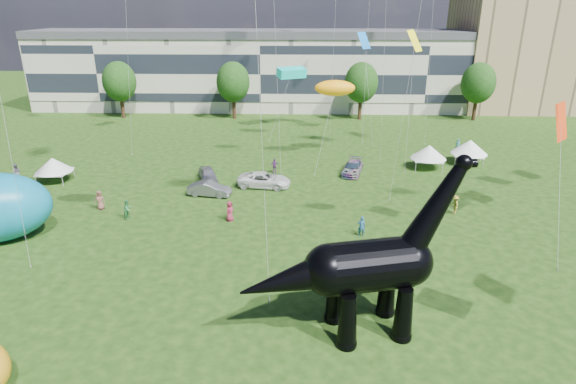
{
  "coord_description": "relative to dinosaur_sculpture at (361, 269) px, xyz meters",
  "views": [
    {
      "loc": [
        -1.08,
        -22.98,
        17.12
      ],
      "look_at": [
        -2.02,
        8.0,
        5.0
      ],
      "focal_mm": 30.0,
      "sensor_mm": 36.0,
      "label": 1
    }
  ],
  "objects": [
    {
      "name": "tree_far_left",
      "position": [
        -32.14,
        53.47,
        2.37
      ],
      "size": [
        5.2,
        5.2,
        9.44
      ],
      "color": "#382314",
      "rests_on": "ground"
    },
    {
      "name": "ground",
      "position": [
        -2.14,
        0.47,
        -3.92
      ],
      "size": [
        220.0,
        220.0,
        0.0
      ],
      "primitive_type": "plane",
      "color": "#16330C",
      "rests_on": "ground"
    },
    {
      "name": "gazebo_left",
      "position": [
        -28.65,
        23.46,
        -2.11
      ],
      "size": [
        3.77,
        3.77,
        2.57
      ],
      "rotation": [
        0.0,
        0.0,
        0.02
      ],
      "color": "white",
      "rests_on": "ground"
    },
    {
      "name": "terrace_row",
      "position": [
        -10.14,
        62.47,
        2.08
      ],
      "size": [
        78.0,
        11.0,
        12.0
      ],
      "primitive_type": "cube",
      "color": "beige",
      "rests_on": "ground"
    },
    {
      "name": "apartment_block",
      "position": [
        37.86,
        65.47,
        7.08
      ],
      "size": [
        28.0,
        18.0,
        22.0
      ],
      "primitive_type": "cube",
      "color": "tan",
      "rests_on": "ground"
    },
    {
      "name": "gazebo_near",
      "position": [
        15.86,
        30.87,
        -1.94
      ],
      "size": [
        4.9,
        4.9,
        2.82
      ],
      "rotation": [
        0.0,
        0.0,
        -0.25
      ],
      "color": "white",
      "rests_on": "ground"
    },
    {
      "name": "car_grey",
      "position": [
        -12.01,
        20.04,
        -3.25
      ],
      "size": [
        4.26,
        2.04,
        1.35
      ],
      "primitive_type": "imported",
      "rotation": [
        0.0,
        0.0,
        1.42
      ],
      "color": "slate",
      "rests_on": "ground"
    },
    {
      "name": "tree_far_right",
      "position": [
        23.86,
        53.47,
        2.37
      ],
      "size": [
        5.2,
        5.2,
        9.44
      ],
      "color": "#382314",
      "rests_on": "ground"
    },
    {
      "name": "car_white",
      "position": [
        -6.97,
        22.63,
        -3.19
      ],
      "size": [
        5.53,
        3.05,
        1.46
      ],
      "primitive_type": "imported",
      "rotation": [
        0.0,
        0.0,
        1.45
      ],
      "color": "white",
      "rests_on": "ground"
    },
    {
      "name": "car_dark",
      "position": [
        2.27,
        26.96,
        -3.26
      ],
      "size": [
        2.9,
        4.89,
        1.33
      ],
      "primitive_type": "imported",
      "rotation": [
        0.0,
        0.0,
        -0.24
      ],
      "color": "#595960",
      "rests_on": "ground"
    },
    {
      "name": "gazebo_far",
      "position": [
        10.8,
        28.99,
        -2.02
      ],
      "size": [
        4.31,
        4.31,
        2.7
      ],
      "rotation": [
        0.0,
        0.0,
        -0.12
      ],
      "color": "white",
      "rests_on": "ground"
    },
    {
      "name": "tree_mid_right",
      "position": [
        5.86,
        53.47,
        2.37
      ],
      "size": [
        5.2,
        5.2,
        9.44
      ],
      "color": "#382314",
      "rests_on": "ground"
    },
    {
      "name": "visitors",
      "position": [
        -6.77,
        19.93,
        -3.05
      ],
      "size": [
        49.65,
        24.23,
        1.89
      ],
      "color": "olive",
      "rests_on": "ground"
    },
    {
      "name": "car_silver",
      "position": [
        -12.95,
        24.19,
        -3.23
      ],
      "size": [
        2.88,
        4.38,
        1.39
      ],
      "primitive_type": "imported",
      "rotation": [
        0.0,
        0.0,
        0.33
      ],
      "color": "#B1B0B5",
      "rests_on": "ground"
    },
    {
      "name": "tree_mid_left",
      "position": [
        -14.14,
        53.47,
        2.37
      ],
      "size": [
        5.2,
        5.2,
        9.44
      ],
      "color": "#382314",
      "rests_on": "ground"
    },
    {
      "name": "dinosaur_sculpture",
      "position": [
        0.0,
        0.0,
        0.0
      ],
      "size": [
        12.71,
        4.9,
        10.38
      ],
      "rotation": [
        0.0,
        0.0,
        0.23
      ],
      "color": "black",
      "rests_on": "ground"
    }
  ]
}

